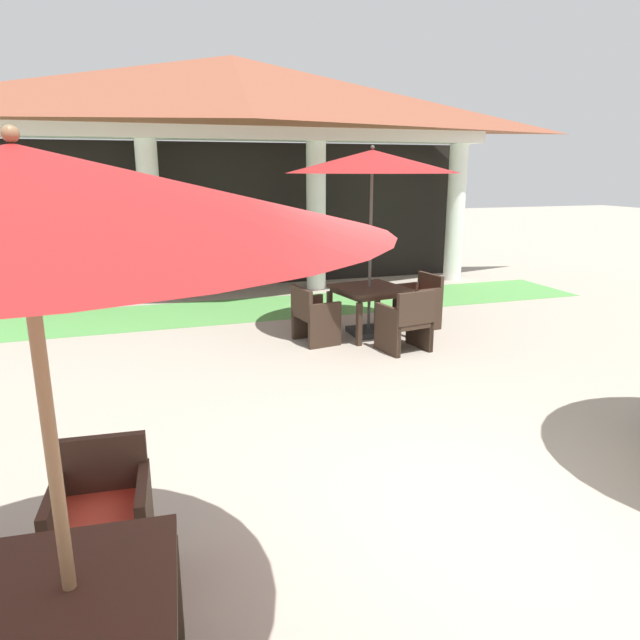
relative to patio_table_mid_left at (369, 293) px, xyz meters
name	(u,v)px	position (x,y,z in m)	size (l,w,h in m)	color
ground_plane	(456,528)	(-1.31, -4.67, -0.63)	(60.00, 60.00, 0.00)	#9E9384
background_pavilion	(232,114)	(-1.31, 3.64, 2.80)	(10.90, 2.65, 4.43)	white
lawn_strip	(254,309)	(-1.31, 2.12, -0.63)	(12.70, 1.81, 0.01)	#519347
patio_table_mid_left	(369,293)	(0.00, 0.00, 0.00)	(1.08, 1.08, 0.73)	#38281E
patio_umbrella_mid_left	(372,164)	(0.00, 0.00, 1.86)	(2.47, 2.47, 2.74)	#2D2D2D
patio_chair_mid_left_west	(314,316)	(-0.92, -0.15, -0.24)	(0.59, 0.68, 0.82)	#38281E
patio_chair_mid_left_east	(419,302)	(0.92, 0.15, -0.23)	(0.62, 0.68, 0.83)	#38281E
patio_chair_mid_left_south	(406,322)	(0.15, -0.92, -0.23)	(0.68, 0.65, 0.87)	#38281E
patio_table_mid_right	(72,607)	(-3.66, -5.42, -0.02)	(0.93, 0.93, 0.71)	#38281E
patio_umbrella_mid_right	(18,194)	(-3.66, -5.42, 1.69)	(2.63, 2.63, 2.55)	#2D2D2D
patio_chair_mid_right_north	(102,524)	(-3.59, -4.51, -0.23)	(0.58, 0.60, 0.86)	#38281E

